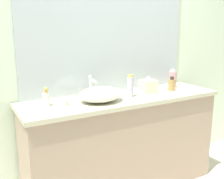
% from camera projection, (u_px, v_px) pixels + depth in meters
% --- Properties ---
extents(bathroom_wall_rear, '(6.00, 0.06, 2.60)m').
position_uv_depth(bathroom_wall_rear, '(107.00, 43.00, 2.45)').
color(bathroom_wall_rear, silver).
rests_on(bathroom_wall_rear, ground).
extents(vanity_counter, '(1.76, 0.51, 0.86)m').
position_uv_depth(vanity_counter, '(123.00, 143.00, 2.38)').
color(vanity_counter, gray).
rests_on(vanity_counter, ground).
extents(wall_mirror_panel, '(1.62, 0.01, 1.06)m').
position_uv_depth(wall_mirror_panel, '(109.00, 33.00, 2.39)').
color(wall_mirror_panel, '#B2BCC6').
rests_on(wall_mirror_panel, vanity_counter).
extents(sink_basin, '(0.35, 0.28, 0.12)m').
position_uv_depth(sink_basin, '(100.00, 94.00, 2.12)').
color(sink_basin, white).
rests_on(sink_basin, vanity_counter).
extents(faucet, '(0.03, 0.13, 0.18)m').
position_uv_depth(faucet, '(92.00, 85.00, 2.25)').
color(faucet, silver).
rests_on(faucet, vanity_counter).
extents(soap_dispenser, '(0.05, 0.05, 0.14)m').
position_uv_depth(soap_dispenser, '(46.00, 98.00, 2.00)').
color(soap_dispenser, white).
rests_on(soap_dispenser, vanity_counter).
extents(lotion_bottle, '(0.05, 0.05, 0.19)m').
position_uv_depth(lotion_bottle, '(130.00, 86.00, 2.26)').
color(lotion_bottle, silver).
rests_on(lotion_bottle, vanity_counter).
extents(perfume_bottle, '(0.06, 0.06, 0.13)m').
position_uv_depth(perfume_bottle, '(172.00, 84.00, 2.51)').
color(perfume_bottle, tan).
rests_on(perfume_bottle, vanity_counter).
extents(spray_can, '(0.07, 0.07, 0.18)m').
position_uv_depth(spray_can, '(173.00, 79.00, 2.65)').
color(spray_can, pink).
rests_on(spray_can, vanity_counter).
extents(tissue_box, '(0.14, 0.14, 0.16)m').
position_uv_depth(tissue_box, '(148.00, 86.00, 2.42)').
color(tissue_box, beige).
rests_on(tissue_box, vanity_counter).
extents(candle_jar, '(0.06, 0.06, 0.04)m').
position_uv_depth(candle_jar, '(65.00, 103.00, 2.03)').
color(candle_jar, silver).
rests_on(candle_jar, vanity_counter).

